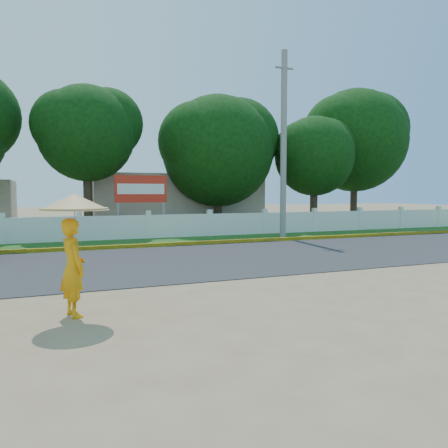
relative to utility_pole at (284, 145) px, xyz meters
name	(u,v)px	position (x,y,z in m)	size (l,w,h in m)	color
ground	(258,288)	(-5.88, -9.14, -4.29)	(120.00, 120.00, 0.00)	#9E8460
road	(194,259)	(-5.88, -4.64, -4.28)	(60.00, 7.00, 0.02)	#38383A
grass_verge	(156,242)	(-5.88, 0.61, -4.27)	(60.00, 3.50, 0.03)	#2D601E
curb	(166,245)	(-5.88, -1.09, -4.21)	(40.00, 0.18, 0.16)	yellow
fence	(148,227)	(-5.88, 2.06, -3.74)	(40.00, 0.10, 1.10)	silver
building_near	(172,201)	(-2.88, 8.86, -2.69)	(10.00, 6.00, 3.20)	#B7AD99
utility_pole	(284,145)	(0.00, 0.00, 0.00)	(0.28, 0.28, 8.58)	gray
monk_with_parasol	(74,237)	(-9.79, -9.93, -2.91)	(1.16, 1.16, 2.11)	orange
billboard	(141,192)	(-5.98, 3.15, -2.15)	(2.50, 0.13, 2.95)	gray
tree_row	(166,142)	(-4.21, 5.14, 0.53)	(33.90, 7.15, 8.83)	#473828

